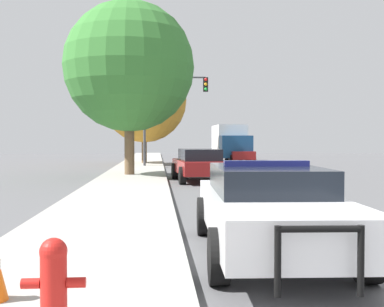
# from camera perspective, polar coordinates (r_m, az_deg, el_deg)

# --- Properties ---
(sidewalk_left) EXTENTS (3.00, 110.00, 0.13)m
(sidewalk_left) POSITION_cam_1_polar(r_m,az_deg,el_deg) (5.84, -15.28, -15.14)
(sidewalk_left) COLOR #A3A099
(sidewalk_left) RESTS_ON ground_plane
(police_car) EXTENTS (2.19, 5.11, 1.42)m
(police_car) POSITION_cam_1_polar(r_m,az_deg,el_deg) (7.50, 9.05, -6.17)
(police_car) COLOR white
(police_car) RESTS_ON ground_plane
(fire_hydrant) EXTENTS (0.55, 0.24, 0.76)m
(fire_hydrant) POSITION_cam_1_polar(r_m,az_deg,el_deg) (4.49, -16.08, -14.07)
(fire_hydrant) COLOR red
(fire_hydrant) RESTS_ON sidewalk_left
(traffic_light) EXTENTS (4.08, 0.35, 5.71)m
(traffic_light) POSITION_cam_1_polar(r_m,az_deg,el_deg) (30.39, -2.75, 6.16)
(traffic_light) COLOR #424247
(traffic_light) RESTS_ON sidewalk_left
(car_background_oncoming) EXTENTS (1.92, 4.17, 1.32)m
(car_background_oncoming) POSITION_cam_1_polar(r_m,az_deg,el_deg) (36.06, 5.68, -0.03)
(car_background_oncoming) COLOR maroon
(car_background_oncoming) RESTS_ON ground_plane
(car_background_midblock) EXTENTS (2.22, 4.57, 1.37)m
(car_background_midblock) POSITION_cam_1_polar(r_m,az_deg,el_deg) (20.23, 0.83, -1.24)
(car_background_midblock) COLOR maroon
(car_background_midblock) RESTS_ON ground_plane
(box_truck) EXTENTS (2.53, 7.01, 2.92)m
(box_truck) POSITION_cam_1_polar(r_m,az_deg,el_deg) (38.32, 4.55, 1.34)
(box_truck) COLOR navy
(box_truck) RESTS_ON ground_plane
(tree_sidewalk_mid) EXTENTS (6.09, 6.09, 8.08)m
(tree_sidewalk_mid) POSITION_cam_1_polar(r_m,az_deg,el_deg) (22.96, -7.46, 10.16)
(tree_sidewalk_mid) COLOR brown
(tree_sidewalk_mid) RESTS_ON sidewalk_left
(tree_sidewalk_far) EXTENTS (6.00, 6.00, 7.44)m
(tree_sidewalk_far) POSITION_cam_1_polar(r_m,az_deg,el_deg) (34.32, -5.70, 6.32)
(tree_sidewalk_far) COLOR brown
(tree_sidewalk_far) RESTS_ON sidewalk_left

